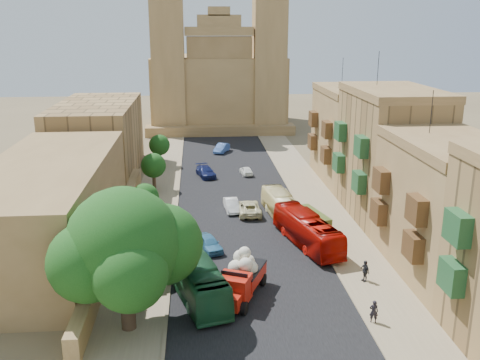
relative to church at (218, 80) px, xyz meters
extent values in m
plane|color=brown|center=(0.00, -78.61, -9.52)|extent=(260.00, 260.00, 0.00)
cube|color=black|center=(0.00, -48.61, -9.51)|extent=(14.00, 140.00, 0.01)
cube|color=#877558|center=(9.50, -48.61, -9.51)|extent=(5.00, 140.00, 0.01)
cube|color=#877558|center=(-9.50, -48.61, -9.51)|extent=(5.00, 140.00, 0.01)
cube|color=#877558|center=(7.00, -48.61, -9.46)|extent=(0.25, 140.00, 0.12)
cube|color=#877558|center=(-7.00, -48.61, -9.46)|extent=(0.25, 140.00, 0.12)
cube|color=#21542C|center=(11.55, -77.69, -4.96)|extent=(0.90, 2.20, 2.00)
cube|color=#21542C|center=(11.55, -77.69, -1.60)|extent=(0.90, 2.20, 2.00)
cube|color=olive|center=(16.00, -67.61, -4.27)|extent=(8.00, 14.00, 10.50)
cube|color=brown|center=(16.00, -67.61, 1.38)|extent=(8.20, 14.00, 0.80)
cylinder|color=black|center=(15.00, -64.81, 3.58)|extent=(0.06, 0.06, 3.60)
cube|color=#52351B|center=(11.55, -71.53, -5.53)|extent=(0.90, 2.20, 2.00)
cube|color=#52351B|center=(11.55, -63.69, -5.53)|extent=(0.90, 2.20, 2.00)
cube|color=#52351B|center=(11.55, -71.53, -2.59)|extent=(0.90, 2.20, 2.00)
cube|color=#52351B|center=(11.55, -63.69, -2.59)|extent=(0.90, 2.20, 2.00)
cube|color=#9A7646|center=(16.00, -53.61, -3.02)|extent=(8.00, 14.00, 13.00)
cube|color=brown|center=(16.00, -53.61, 3.88)|extent=(8.20, 14.00, 0.80)
cylinder|color=black|center=(15.00, -50.81, 6.08)|extent=(0.06, 0.06, 3.60)
cube|color=#21542C|center=(11.55, -57.53, -4.58)|extent=(0.90, 2.20, 2.00)
cube|color=#21542C|center=(11.55, -49.69, -4.58)|extent=(0.90, 2.20, 2.00)
cube|color=#21542C|center=(11.55, -57.53, -0.94)|extent=(0.90, 2.20, 2.00)
cube|color=#21542C|center=(11.55, -49.69, -0.94)|extent=(0.90, 2.20, 2.00)
cube|color=olive|center=(16.00, -39.61, -3.77)|extent=(8.00, 14.00, 11.50)
cube|color=brown|center=(16.00, -39.61, 2.38)|extent=(8.20, 14.00, 0.80)
cylinder|color=black|center=(15.00, -36.81, 4.58)|extent=(0.06, 0.06, 3.60)
cube|color=#52351B|center=(11.55, -43.53, -5.15)|extent=(0.90, 2.20, 2.00)
cube|color=#52351B|center=(11.55, -35.69, -5.15)|extent=(0.90, 2.20, 2.00)
cube|color=#52351B|center=(11.55, -43.53, -1.93)|extent=(0.90, 2.20, 2.00)
cube|color=#52351B|center=(11.55, -35.69, -1.93)|extent=(0.90, 2.20, 2.00)
cube|color=olive|center=(-12.50, -58.61, -8.62)|extent=(1.00, 40.00, 1.80)
cube|color=brown|center=(-18.00, -60.61, -5.32)|extent=(10.00, 28.00, 8.40)
cube|color=#9A7646|center=(-18.00, -34.61, -4.52)|extent=(10.00, 22.00, 10.00)
cube|color=olive|center=(0.00, 2.39, -2.52)|extent=(26.00, 20.00, 14.00)
cube|color=brown|center=(0.00, -8.11, -8.62)|extent=(28.00, 4.00, 1.80)
cube|color=brown|center=(0.00, -6.41, 0.48)|extent=(12.00, 2.00, 16.00)
cube|color=olive|center=(0.00, -6.41, 9.38)|extent=(12.60, 2.40, 1.60)
cube|color=olive|center=(0.00, -6.41, 11.08)|extent=(8.00, 2.00, 2.40)
cube|color=olive|center=(0.00, -6.41, 12.88)|extent=(4.00, 2.00, 1.60)
cube|color=olive|center=(-9.50, -5.11, 4.98)|extent=(6.00, 6.00, 29.00)
cube|color=olive|center=(9.50, -5.11, 4.98)|extent=(6.00, 6.00, 29.00)
cylinder|color=#3A291D|center=(-9.50, -74.61, -7.60)|extent=(1.01, 1.01, 3.83)
sphere|color=#113C10|center=(-9.50, -74.61, -3.27)|extent=(7.66, 7.66, 7.66)
sphere|color=#113C10|center=(-7.08, -73.40, -3.87)|extent=(5.64, 5.64, 5.64)
sphere|color=#113C10|center=(-11.72, -75.52, -4.07)|extent=(5.24, 5.24, 5.24)
sphere|color=#113C10|center=(-8.90, -77.03, -4.28)|extent=(4.84, 4.84, 4.84)
sphere|color=#113C10|center=(-10.61, -72.40, -2.46)|extent=(4.43, 4.43, 4.43)
cylinder|color=#3A291D|center=(-10.00, -66.61, -8.28)|extent=(0.44, 0.44, 2.47)
sphere|color=#113C10|center=(-10.00, -66.61, -5.79)|extent=(3.59, 3.59, 3.59)
cylinder|color=#3A291D|center=(-10.00, -54.61, -8.53)|extent=(0.44, 0.44, 1.97)
sphere|color=#113C10|center=(-10.00, -54.61, -6.54)|extent=(2.87, 2.87, 2.87)
cylinder|color=#3A291D|center=(-10.00, -42.61, -8.45)|extent=(0.44, 0.44, 2.14)
sphere|color=#113C10|center=(-10.00, -42.61, -6.29)|extent=(3.11, 3.11, 3.11)
cylinder|color=#3A291D|center=(-10.00, -30.61, -8.46)|extent=(0.44, 0.44, 2.10)
sphere|color=#113C10|center=(-10.00, -30.61, -6.34)|extent=(3.06, 3.06, 3.06)
cube|color=red|center=(-1.05, -69.87, -8.17)|extent=(3.73, 4.51, 0.97)
cube|color=black|center=(-1.05, -69.87, -7.63)|extent=(3.80, 4.59, 0.13)
cube|color=red|center=(-2.04, -72.15, -8.06)|extent=(2.81, 2.59, 1.94)
cube|color=red|center=(-2.56, -73.34, -8.49)|extent=(2.20, 1.92, 1.08)
cube|color=black|center=(-2.04, -72.15, -7.30)|extent=(1.92, 0.92, 0.97)
cylinder|color=black|center=(-3.42, -72.61, -9.03)|extent=(0.74, 1.04, 0.97)
cylinder|color=black|center=(-1.44, -73.47, -9.03)|extent=(0.74, 1.04, 0.97)
cylinder|color=black|center=(-1.52, -68.25, -9.03)|extent=(0.74, 1.04, 0.97)
cylinder|color=black|center=(0.46, -69.12, -9.03)|extent=(0.74, 1.04, 0.97)
sphere|color=beige|center=(-1.80, -70.25, -7.36)|extent=(1.19, 1.19, 1.19)
sphere|color=beige|center=(-0.68, -70.38, -7.36)|extent=(1.19, 1.19, 1.19)
sphere|color=beige|center=(-0.79, -69.28, -7.36)|extent=(1.19, 1.19, 1.19)
sphere|color=beige|center=(-1.40, -69.60, -6.76)|extent=(1.08, 1.08, 1.08)
sphere|color=beige|center=(-1.09, -70.91, -6.82)|extent=(1.08, 1.08, 1.08)
sphere|color=beige|center=(-1.09, -69.97, -6.28)|extent=(0.97, 0.97, 0.97)
cube|color=#465720|center=(6.50, -58.31, -8.45)|extent=(3.50, 5.55, 2.13)
cylinder|color=black|center=(5.99, -60.30, -9.09)|extent=(0.55, 0.91, 0.85)
cylinder|color=black|center=(7.94, -59.78, -9.09)|extent=(0.55, 0.91, 0.85)
cylinder|color=black|center=(5.06, -56.85, -9.09)|extent=(0.55, 0.91, 0.85)
cylinder|color=black|center=(7.01, -56.32, -9.09)|extent=(0.55, 0.91, 0.85)
imported|color=#1E5730|center=(-5.04, -69.95, -7.93)|extent=(5.61, 11.65, 3.16)
imported|color=#AC0B04|center=(5.63, -61.38, -8.02)|extent=(5.10, 11.01, 2.99)
imported|color=#FCEDA7|center=(4.43, -54.20, -8.15)|extent=(3.49, 10.00, 2.73)
imported|color=teal|center=(-3.66, -61.83, -8.82)|extent=(2.93, 4.39, 1.39)
imported|color=white|center=(-0.81, -51.16, -8.84)|extent=(1.76, 4.18, 1.34)
imported|color=beige|center=(1.00, -52.30, -8.80)|extent=(2.44, 5.19, 1.43)
imported|color=#11194B|center=(-3.41, -36.89, -8.82)|extent=(3.08, 5.16, 1.40)
imported|color=white|center=(2.20, -36.38, -8.93)|extent=(1.84, 3.57, 1.16)
imported|color=#3C61AC|center=(-0.50, -22.63, -8.80)|extent=(3.00, 4.57, 1.42)
imported|color=black|center=(7.50, -75.29, -8.67)|extent=(0.68, 0.51, 1.70)
imported|color=#2A2B31|center=(8.80, -69.10, -8.61)|extent=(0.76, 1.15, 1.81)
camera|label=1|loc=(-4.57, -107.62, 10.60)|focal=40.00mm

